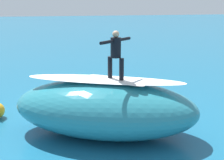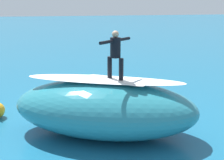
{
  "view_description": "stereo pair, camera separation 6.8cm",
  "coord_description": "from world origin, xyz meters",
  "px_view_note": "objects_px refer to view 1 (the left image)",
  "views": [
    {
      "loc": [
        1.15,
        12.04,
        4.59
      ],
      "look_at": [
        -0.75,
        0.38,
        1.39
      ],
      "focal_mm": 50.83,
      "sensor_mm": 36.0,
      "label": 1
    },
    {
      "loc": [
        1.08,
        12.05,
        4.59
      ],
      "look_at": [
        -0.75,
        0.38,
        1.39
      ],
      "focal_mm": 50.83,
      "sensor_mm": 36.0,
      "label": 2
    }
  ],
  "objects_px": {
    "surfboard_riding": "(116,80)",
    "surfboard_paddling": "(109,97)",
    "surfer_riding": "(116,51)",
    "surfer_paddling": "(107,93)"
  },
  "relations": [
    {
      "from": "surfboard_riding",
      "to": "surfer_paddling",
      "type": "distance_m",
      "value": 4.4
    },
    {
      "from": "surfer_riding",
      "to": "surfboard_paddling",
      "type": "height_order",
      "value": "surfer_riding"
    },
    {
      "from": "surfer_paddling",
      "to": "surfboard_riding",
      "type": "bearing_deg",
      "value": -72.83
    },
    {
      "from": "surfboard_riding",
      "to": "surfboard_paddling",
      "type": "xyz_separation_m",
      "value": [
        -0.41,
        -3.99,
        -1.9
      ]
    },
    {
      "from": "surfer_riding",
      "to": "surfboard_riding",
      "type": "bearing_deg",
      "value": 137.75
    },
    {
      "from": "surfboard_riding",
      "to": "surfer_paddling",
      "type": "bearing_deg",
      "value": -46.38
    },
    {
      "from": "surfboard_riding",
      "to": "surfboard_paddling",
      "type": "distance_m",
      "value": 4.44
    },
    {
      "from": "surfboard_riding",
      "to": "surfer_riding",
      "type": "relative_size",
      "value": 1.44
    },
    {
      "from": "surfboard_riding",
      "to": "surfer_paddling",
      "type": "xyz_separation_m",
      "value": [
        -0.29,
        -4.04,
        -1.73
      ]
    },
    {
      "from": "surfer_riding",
      "to": "surfer_paddling",
      "type": "xyz_separation_m",
      "value": [
        -0.29,
        -4.04,
        -2.67
      ]
    }
  ]
}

